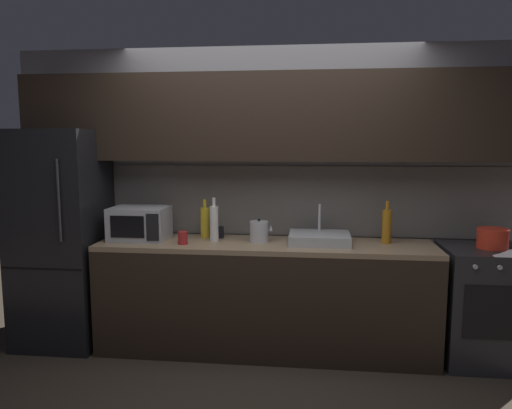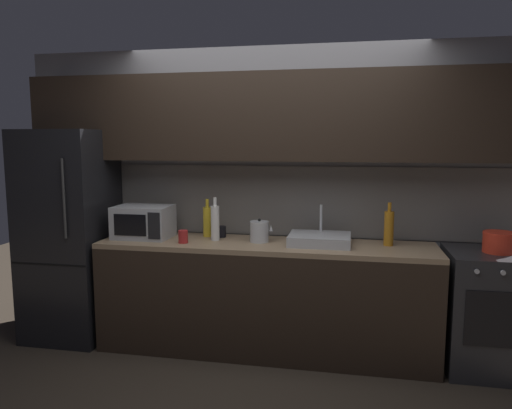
{
  "view_description": "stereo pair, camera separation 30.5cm",
  "coord_description": "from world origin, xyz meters",
  "px_view_note": "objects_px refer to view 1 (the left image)",
  "views": [
    {
      "loc": [
        0.35,
        -2.87,
        1.71
      ],
      "look_at": [
        -0.07,
        0.9,
        1.21
      ],
      "focal_mm": 33.78,
      "sensor_mm": 36.0,
      "label": 1
    },
    {
      "loc": [
        0.66,
        -2.82,
        1.71
      ],
      "look_at": [
        -0.07,
        0.9,
        1.21
      ],
      "focal_mm": 33.78,
      "sensor_mm": 36.0,
      "label": 2
    }
  ],
  "objects_px": {
    "wine_bottle_yellow": "(205,222)",
    "mug_dark": "(219,232)",
    "kettle": "(259,232)",
    "cooking_pot": "(493,238)",
    "microwave": "(140,223)",
    "refrigerator": "(62,238)",
    "mug_red": "(183,238)",
    "oven_range": "(481,305)",
    "wine_bottle_amber": "(387,226)",
    "wine_bottle_white": "(214,223)"
  },
  "relations": [
    {
      "from": "microwave",
      "to": "wine_bottle_amber",
      "type": "distance_m",
      "value": 2.01
    },
    {
      "from": "wine_bottle_amber",
      "to": "mug_dark",
      "type": "height_order",
      "value": "wine_bottle_amber"
    },
    {
      "from": "kettle",
      "to": "wine_bottle_yellow",
      "type": "xyz_separation_m",
      "value": [
        -0.48,
        0.14,
        0.05
      ]
    },
    {
      "from": "microwave",
      "to": "kettle",
      "type": "height_order",
      "value": "microwave"
    },
    {
      "from": "mug_dark",
      "to": "wine_bottle_white",
      "type": "bearing_deg",
      "value": -94.94
    },
    {
      "from": "wine_bottle_yellow",
      "to": "oven_range",
      "type": "bearing_deg",
      "value": -4.36
    },
    {
      "from": "refrigerator",
      "to": "wine_bottle_yellow",
      "type": "bearing_deg",
      "value": 7.97
    },
    {
      "from": "refrigerator",
      "to": "wine_bottle_amber",
      "type": "relative_size",
      "value": 5.32
    },
    {
      "from": "microwave",
      "to": "wine_bottle_yellow",
      "type": "bearing_deg",
      "value": 16.12
    },
    {
      "from": "wine_bottle_yellow",
      "to": "microwave",
      "type": "bearing_deg",
      "value": -163.88
    },
    {
      "from": "refrigerator",
      "to": "kettle",
      "type": "bearing_deg",
      "value": 1.05
    },
    {
      "from": "kettle",
      "to": "cooking_pot",
      "type": "relative_size",
      "value": 0.84
    },
    {
      "from": "refrigerator",
      "to": "microwave",
      "type": "distance_m",
      "value": 0.69
    },
    {
      "from": "wine_bottle_amber",
      "to": "cooking_pot",
      "type": "distance_m",
      "value": 0.78
    },
    {
      "from": "oven_range",
      "to": "mug_dark",
      "type": "relative_size",
      "value": 9.67
    },
    {
      "from": "refrigerator",
      "to": "wine_bottle_yellow",
      "type": "relative_size",
      "value": 5.58
    },
    {
      "from": "microwave",
      "to": "wine_bottle_white",
      "type": "height_order",
      "value": "wine_bottle_white"
    },
    {
      "from": "cooking_pot",
      "to": "kettle",
      "type": "bearing_deg",
      "value": 179.02
    },
    {
      "from": "mug_dark",
      "to": "cooking_pot",
      "type": "xyz_separation_m",
      "value": [
        2.15,
        -0.16,
        0.03
      ]
    },
    {
      "from": "refrigerator",
      "to": "kettle",
      "type": "xyz_separation_m",
      "value": [
        1.67,
        0.03,
        0.08
      ]
    },
    {
      "from": "oven_range",
      "to": "kettle",
      "type": "relative_size",
      "value": 4.69
    },
    {
      "from": "oven_range",
      "to": "kettle",
      "type": "distance_m",
      "value": 1.82
    },
    {
      "from": "microwave",
      "to": "refrigerator",
      "type": "bearing_deg",
      "value": -178.45
    },
    {
      "from": "refrigerator",
      "to": "cooking_pot",
      "type": "relative_size",
      "value": 7.89
    },
    {
      "from": "wine_bottle_yellow",
      "to": "cooking_pot",
      "type": "height_order",
      "value": "wine_bottle_yellow"
    },
    {
      "from": "microwave",
      "to": "mug_dark",
      "type": "relative_size",
      "value": 4.94
    },
    {
      "from": "mug_red",
      "to": "cooking_pot",
      "type": "distance_m",
      "value": 2.38
    },
    {
      "from": "wine_bottle_amber",
      "to": "wine_bottle_yellow",
      "type": "bearing_deg",
      "value": 177.07
    },
    {
      "from": "microwave",
      "to": "cooking_pot",
      "type": "relative_size",
      "value": 2.01
    },
    {
      "from": "oven_range",
      "to": "kettle",
      "type": "height_order",
      "value": "kettle"
    },
    {
      "from": "refrigerator",
      "to": "mug_dark",
      "type": "bearing_deg",
      "value": 6.97
    },
    {
      "from": "refrigerator",
      "to": "wine_bottle_amber",
      "type": "xyz_separation_m",
      "value": [
        2.69,
        0.09,
        0.14
      ]
    },
    {
      "from": "microwave",
      "to": "cooking_pot",
      "type": "xyz_separation_m",
      "value": [
        2.78,
        -0.02,
        -0.06
      ]
    },
    {
      "from": "wine_bottle_white",
      "to": "kettle",
      "type": "bearing_deg",
      "value": 0.35
    },
    {
      "from": "microwave",
      "to": "wine_bottle_amber",
      "type": "xyz_separation_m",
      "value": [
        2.01,
        0.07,
        0.01
      ]
    },
    {
      "from": "kettle",
      "to": "mug_red",
      "type": "relative_size",
      "value": 1.89
    },
    {
      "from": "refrigerator",
      "to": "wine_bottle_yellow",
      "type": "height_order",
      "value": "refrigerator"
    },
    {
      "from": "kettle",
      "to": "mug_red",
      "type": "bearing_deg",
      "value": -165.25
    },
    {
      "from": "oven_range",
      "to": "cooking_pot",
      "type": "bearing_deg",
      "value": 1.5
    },
    {
      "from": "refrigerator",
      "to": "mug_red",
      "type": "bearing_deg",
      "value": -6.61
    },
    {
      "from": "microwave",
      "to": "kettle",
      "type": "distance_m",
      "value": 0.99
    },
    {
      "from": "kettle",
      "to": "cooking_pot",
      "type": "height_order",
      "value": "kettle"
    },
    {
      "from": "kettle",
      "to": "cooking_pot",
      "type": "xyz_separation_m",
      "value": [
        1.79,
        -0.03,
        -0.01
      ]
    },
    {
      "from": "kettle",
      "to": "mug_dark",
      "type": "xyz_separation_m",
      "value": [
        -0.36,
        0.13,
        -0.04
      ]
    },
    {
      "from": "kettle",
      "to": "wine_bottle_white",
      "type": "xyz_separation_m",
      "value": [
        -0.37,
        -0.0,
        0.06
      ]
    },
    {
      "from": "wine_bottle_white",
      "to": "mug_red",
      "type": "bearing_deg",
      "value": -145.38
    },
    {
      "from": "microwave",
      "to": "mug_red",
      "type": "xyz_separation_m",
      "value": [
        0.4,
        -0.14,
        -0.08
      ]
    },
    {
      "from": "cooking_pot",
      "to": "wine_bottle_white",
      "type": "bearing_deg",
      "value": 179.25
    },
    {
      "from": "microwave",
      "to": "mug_red",
      "type": "bearing_deg",
      "value": -19.74
    },
    {
      "from": "wine_bottle_yellow",
      "to": "mug_dark",
      "type": "relative_size",
      "value": 3.47
    }
  ]
}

